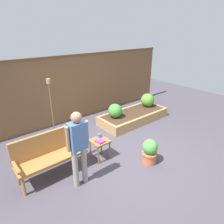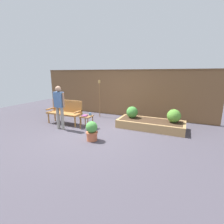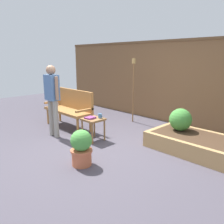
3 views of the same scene
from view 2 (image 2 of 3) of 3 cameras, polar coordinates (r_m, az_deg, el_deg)
The scene contains 12 objects.
ground_plane at distance 5.86m, azimuth -6.81°, elevation -6.68°, with size 14.00×14.00×0.00m, color #47424C.
fence_back at distance 7.90m, azimuth 2.81°, elevation 6.72°, with size 8.40×0.14×2.16m.
garden_bench at distance 6.89m, azimuth -15.82°, elevation 0.64°, with size 1.44×0.48×0.94m.
side_table at distance 6.09m, azimuth -8.85°, elevation -2.07°, with size 0.40×0.40×0.48m.
cup_on_table at distance 6.11m, azimuth -7.63°, elevation -0.71°, with size 0.12×0.08×0.09m.
book_on_table at distance 6.04m, azimuth -9.42°, elevation -1.24°, with size 0.17×0.20×0.03m, color #7F3875.
potted_boxwood at distance 5.02m, azimuth -7.02°, elevation -6.43°, with size 0.36×0.36×0.60m.
raised_planter_bed at distance 6.27m, azimuth 13.12°, elevation -4.16°, with size 2.40×1.00×0.30m.
shrub_near_bench at distance 6.43m, azimuth 6.97°, elevation -0.05°, with size 0.44×0.44×0.44m.
shrub_far_corner at distance 6.16m, azimuth 20.61°, elevation -1.27°, with size 0.47×0.47×0.47m.
tiki_torch at distance 7.57m, azimuth -4.38°, elevation 6.92°, with size 0.10×0.10×1.69m.
person_by_bench at distance 6.12m, azimuth -17.80°, elevation 2.67°, with size 0.47×0.20×1.56m.
Camera 2 is at (2.89, -4.70, 1.99)m, focal length 26.44 mm.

